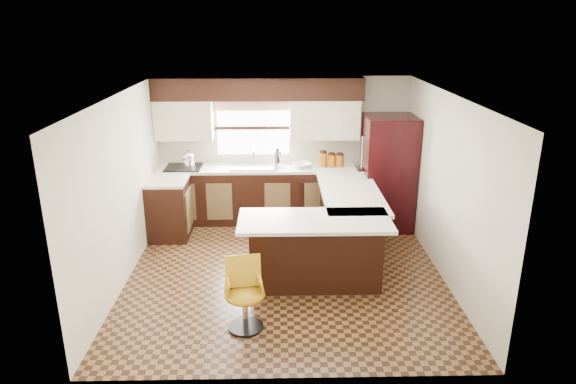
{
  "coord_description": "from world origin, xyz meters",
  "views": [
    {
      "loc": [
        -0.1,
        -6.31,
        3.3
      ],
      "look_at": [
        0.05,
        0.45,
        1.0
      ],
      "focal_mm": 32.0,
      "sensor_mm": 36.0,
      "label": 1
    }
  ],
  "objects_px": {
    "peninsula_long": "(346,223)",
    "bar_chair": "(245,296)",
    "refrigerator": "(388,173)",
    "peninsula_return": "(315,252)"
  },
  "relations": [
    {
      "from": "peninsula_long",
      "to": "bar_chair",
      "type": "height_order",
      "value": "peninsula_long"
    },
    {
      "from": "peninsula_long",
      "to": "bar_chair",
      "type": "distance_m",
      "value": 2.4
    },
    {
      "from": "peninsula_long",
      "to": "bar_chair",
      "type": "xyz_separation_m",
      "value": [
        -1.37,
        -1.97,
        -0.04
      ]
    },
    {
      "from": "peninsula_return",
      "to": "bar_chair",
      "type": "height_order",
      "value": "peninsula_return"
    },
    {
      "from": "peninsula_long",
      "to": "peninsula_return",
      "type": "relative_size",
      "value": 1.18
    },
    {
      "from": "peninsula_return",
      "to": "refrigerator",
      "type": "bearing_deg",
      "value": 55.87
    },
    {
      "from": "peninsula_long",
      "to": "refrigerator",
      "type": "height_order",
      "value": "refrigerator"
    },
    {
      "from": "peninsula_return",
      "to": "refrigerator",
      "type": "distance_m",
      "value": 2.38
    },
    {
      "from": "peninsula_long",
      "to": "peninsula_return",
      "type": "distance_m",
      "value": 1.11
    },
    {
      "from": "refrigerator",
      "to": "peninsula_long",
      "type": "bearing_deg",
      "value": -129.35
    }
  ]
}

